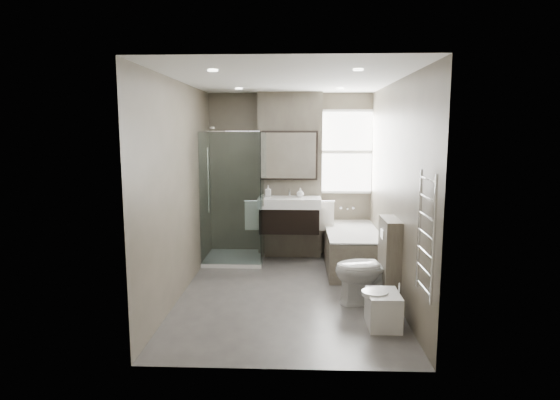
{
  "coord_description": "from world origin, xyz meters",
  "views": [
    {
      "loc": [
        0.13,
        -5.62,
        2.02
      ],
      "look_at": [
        -0.09,
        0.15,
        1.15
      ],
      "focal_mm": 30.0,
      "sensor_mm": 36.0,
      "label": 1
    }
  ],
  "objects_px": {
    "vanity": "(289,214)",
    "bidet": "(383,309)",
    "bathtub": "(352,247)",
    "toilet": "(369,269)"
  },
  "relations": [
    {
      "from": "vanity",
      "to": "bathtub",
      "type": "xyz_separation_m",
      "value": [
        0.92,
        -0.33,
        -0.43
      ]
    },
    {
      "from": "vanity",
      "to": "bidet",
      "type": "distance_m",
      "value": 2.66
    },
    {
      "from": "bathtub",
      "to": "bidet",
      "type": "relative_size",
      "value": 3.38
    },
    {
      "from": "bathtub",
      "to": "bidet",
      "type": "distance_m",
      "value": 2.08
    },
    {
      "from": "bathtub",
      "to": "toilet",
      "type": "bearing_deg",
      "value": -88.17
    },
    {
      "from": "vanity",
      "to": "toilet",
      "type": "distance_m",
      "value": 2.01
    },
    {
      "from": "bathtub",
      "to": "toilet",
      "type": "relative_size",
      "value": 1.96
    },
    {
      "from": "bidet",
      "to": "toilet",
      "type": "bearing_deg",
      "value": 93.86
    },
    {
      "from": "vanity",
      "to": "bidet",
      "type": "height_order",
      "value": "vanity"
    },
    {
      "from": "bidet",
      "to": "vanity",
      "type": "bearing_deg",
      "value": 112.94
    }
  ]
}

